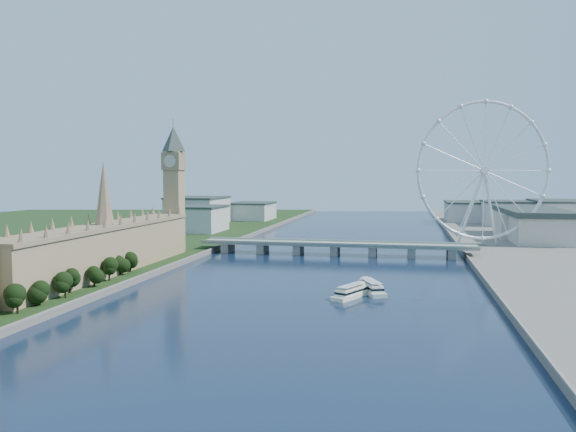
# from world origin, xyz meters

# --- Properties ---
(ground) EXTENTS (2000.00, 2000.00, 0.00)m
(ground) POSITION_xyz_m (0.00, 0.00, 0.00)
(ground) COLOR #1A284A
(ground) RESTS_ON ground
(tree_row) EXTENTS (8.41, 216.41, 21.34)m
(tree_row) POSITION_xyz_m (-113.00, 74.00, 9.47)
(tree_row) COLOR black
(tree_row) RESTS_ON ground
(parliament_range) EXTENTS (24.00, 200.00, 70.00)m
(parliament_range) POSITION_xyz_m (-128.00, 170.00, 18.48)
(parliament_range) COLOR tan
(parliament_range) RESTS_ON ground
(big_ben) EXTENTS (20.02, 20.02, 110.00)m
(big_ben) POSITION_xyz_m (-128.00, 278.00, 66.57)
(big_ben) COLOR tan
(big_ben) RESTS_ON ground
(westminster_bridge) EXTENTS (220.00, 22.00, 9.50)m
(westminster_bridge) POSITION_xyz_m (0.00, 300.00, 6.63)
(westminster_bridge) COLOR gray
(westminster_bridge) RESTS_ON ground
(london_eye) EXTENTS (113.60, 39.12, 124.30)m
(london_eye) POSITION_xyz_m (119.98, 355.08, 67.52)
(london_eye) COLOR silver
(london_eye) RESTS_ON ground
(county_hall) EXTENTS (54.00, 144.00, 35.00)m
(county_hall) POSITION_xyz_m (175.00, 430.00, 0.00)
(county_hall) COLOR beige
(county_hall) RESTS_ON ground
(city_skyline) EXTENTS (505.00, 280.00, 32.00)m
(city_skyline) POSITION_xyz_m (39.22, 560.08, 16.96)
(city_skyline) COLOR beige
(city_skyline) RESTS_ON ground
(tour_boat_near) EXTENTS (19.93, 33.06, 7.17)m
(tour_boat_near) POSITION_xyz_m (36.69, 158.24, 0.00)
(tour_boat_near) COLOR silver
(tour_boat_near) RESTS_ON ground
(tour_boat_far) EXTENTS (21.36, 32.11, 7.04)m
(tour_boat_far) POSITION_xyz_m (27.36, 144.33, 0.00)
(tour_boat_far) COLOR white
(tour_boat_far) RESTS_ON ground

